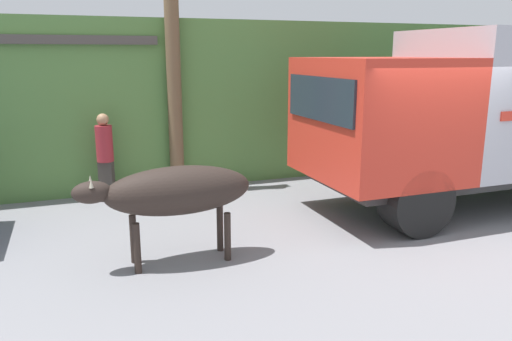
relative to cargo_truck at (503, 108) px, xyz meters
name	(u,v)px	position (x,y,z in m)	size (l,w,h in m)	color
ground_plane	(416,227)	(-2.29, -0.72, -1.73)	(60.00, 60.00, 0.00)	gray
hillside_embankment	(258,90)	(-2.29, 6.34, -0.06)	(32.00, 6.79, 3.35)	#568442
building_backdrop	(6,114)	(-8.47, 4.18, -0.22)	(5.66, 2.70, 3.00)	#C6B793
cargo_truck	(503,108)	(0.00, 0.00, 0.00)	(7.11, 2.45, 3.08)	#2D2D2D
brown_cow	(175,192)	(-6.10, -0.70, -0.77)	(2.25, 0.64, 1.29)	#2D231E
pedestrian_on_hill	(105,153)	(-6.74, 2.50, -0.82)	(0.40, 0.40, 1.64)	#38332D
utility_pole	(172,40)	(-5.37, 2.76, 1.19)	(0.90, 0.27, 5.66)	brown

